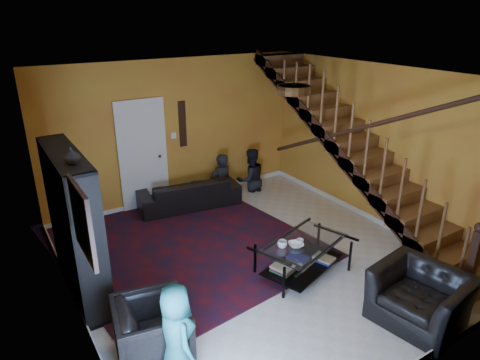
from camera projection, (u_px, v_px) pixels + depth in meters
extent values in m
plane|color=beige|center=(253.00, 259.00, 6.66)|extent=(5.50, 5.50, 0.00)
plane|color=gold|center=(175.00, 132.00, 8.31)|extent=(5.20, 0.00, 5.20)
plane|color=gold|center=(419.00, 265.00, 3.98)|extent=(5.20, 0.00, 5.20)
plane|color=gold|center=(65.00, 219.00, 4.86)|extent=(0.00, 5.50, 5.50)
plane|color=gold|center=(378.00, 147.00, 7.43)|extent=(0.00, 5.50, 5.50)
plane|color=white|center=(256.00, 76.00, 5.62)|extent=(5.50, 5.50, 0.00)
cube|color=silver|center=(179.00, 196.00, 8.80)|extent=(5.20, 0.02, 0.10)
cube|color=silver|center=(82.00, 315.00, 5.36)|extent=(0.02, 5.50, 0.10)
cube|color=gold|center=(358.00, 156.00, 7.22)|extent=(0.95, 4.92, 2.83)
cube|color=black|center=(339.00, 156.00, 6.97)|extent=(0.04, 5.02, 3.02)
cylinder|color=black|center=(343.00, 129.00, 6.81)|extent=(0.07, 4.20, 2.44)
cube|color=black|center=(471.00, 270.00, 5.40)|extent=(0.10, 0.10, 1.10)
cube|color=black|center=(75.00, 225.00, 5.57)|extent=(0.35, 1.80, 2.00)
cube|color=black|center=(82.00, 264.00, 5.79)|extent=(0.35, 1.72, 0.03)
cube|color=black|center=(74.00, 214.00, 5.51)|extent=(0.35, 1.72, 0.03)
cube|color=silver|center=(143.00, 157.00, 8.08)|extent=(0.82, 0.05, 2.05)
cube|color=maroon|center=(82.00, 222.00, 4.03)|extent=(0.04, 0.74, 0.74)
cube|color=black|center=(183.00, 124.00, 8.31)|extent=(0.14, 0.03, 0.90)
cylinder|color=#3F2814|center=(294.00, 90.00, 5.02)|extent=(0.40, 0.40, 0.10)
cube|color=#400B13|center=(180.00, 241.00, 7.17)|extent=(4.12, 4.57, 0.02)
imported|color=black|center=(189.00, 193.00, 8.37)|extent=(2.05, 1.03, 0.57)
imported|color=black|center=(153.00, 331.00, 4.65)|extent=(0.91, 0.90, 0.72)
imported|color=black|center=(420.00, 297.00, 5.23)|extent=(1.08, 1.18, 0.68)
imported|color=black|center=(221.00, 186.00, 8.80)|extent=(0.54, 0.39, 1.38)
imported|color=black|center=(251.00, 179.00, 9.16)|extent=(0.71, 0.57, 1.37)
imported|color=#185D5E|center=(177.00, 335.00, 4.28)|extent=(0.37, 0.56, 1.15)
cube|color=black|center=(284.00, 283.00, 5.67)|extent=(0.04, 0.04, 0.48)
cube|color=black|center=(350.00, 256.00, 6.28)|extent=(0.04, 0.04, 0.48)
cube|color=black|center=(255.00, 259.00, 6.22)|extent=(0.04, 0.04, 0.48)
cube|color=black|center=(318.00, 237.00, 6.82)|extent=(0.04, 0.04, 0.48)
cube|color=black|center=(302.00, 264.00, 6.29)|extent=(1.38, 1.04, 0.02)
cube|color=silver|center=(304.00, 243.00, 6.16)|extent=(1.46, 1.12, 0.02)
imported|color=#999999|center=(282.00, 244.00, 6.02)|extent=(0.16, 0.16, 0.11)
imported|color=#999999|center=(300.00, 242.00, 6.07)|extent=(0.11, 0.11, 0.10)
imported|color=#999999|center=(296.00, 245.00, 6.05)|extent=(0.28, 0.28, 0.05)
imported|color=#999999|center=(72.00, 156.00, 4.77)|extent=(0.18, 0.18, 0.19)
cylinder|color=red|center=(134.00, 323.00, 5.16)|extent=(0.16, 0.16, 0.15)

